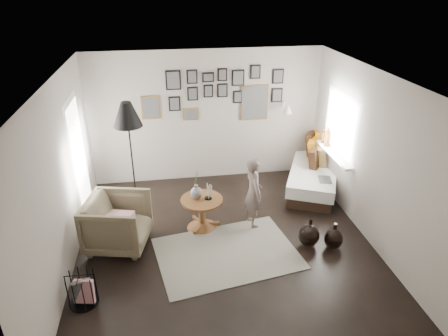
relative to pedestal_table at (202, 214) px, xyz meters
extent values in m
plane|color=black|center=(0.31, -0.56, -0.25)|extent=(4.80, 4.80, 0.00)
plane|color=#A0978C|center=(0.31, 1.84, 1.05)|extent=(4.50, 0.00, 4.50)
plane|color=#A0978C|center=(0.31, -2.96, 1.05)|extent=(4.50, 0.00, 4.50)
plane|color=#A0978C|center=(-1.94, -0.56, 1.05)|extent=(0.00, 4.80, 4.80)
plane|color=#A0978C|center=(2.56, -0.56, 1.05)|extent=(0.00, 4.80, 4.80)
plane|color=white|center=(0.31, -0.56, 2.35)|extent=(4.80, 4.80, 0.00)
plane|color=white|center=(-1.93, 0.64, 0.80)|extent=(0.00, 2.14, 2.14)
plane|color=white|center=(-1.93, 0.64, 0.80)|extent=(0.00, 1.88, 1.88)
plane|color=white|center=(-1.93, 0.64, 0.80)|extent=(0.00, 1.93, 1.93)
plane|color=white|center=(2.54, 0.64, 1.20)|extent=(0.00, 1.30, 1.30)
plane|color=white|center=(2.54, 0.64, 1.20)|extent=(0.00, 1.14, 1.14)
cube|color=white|center=(2.48, 0.64, 0.63)|extent=(0.15, 1.32, 0.04)
cylinder|color=#8C4C14|center=(2.48, 0.99, 0.79)|extent=(0.10, 0.10, 0.28)
cylinder|color=#8C4C14|center=(2.48, 1.16, 0.76)|extent=(0.08, 0.08, 0.22)
cube|color=brown|center=(-0.74, 1.83, 1.30)|extent=(0.35, 0.03, 0.45)
cube|color=black|center=(-0.74, 1.81, 1.30)|extent=(0.30, 0.01, 0.40)
cube|color=black|center=(-0.29, 1.83, 1.80)|extent=(0.28, 0.03, 0.36)
cube|color=black|center=(-0.29, 1.81, 1.80)|extent=(0.23, 0.01, 0.31)
cube|color=black|center=(-0.29, 1.83, 1.35)|extent=(0.22, 0.03, 0.28)
cube|color=black|center=(-0.29, 1.81, 1.35)|extent=(0.17, 0.01, 0.23)
cube|color=black|center=(0.06, 1.83, 1.85)|extent=(0.20, 0.03, 0.26)
cube|color=black|center=(0.06, 1.81, 1.85)|extent=(0.15, 0.01, 0.21)
cube|color=black|center=(0.06, 1.83, 1.53)|extent=(0.20, 0.03, 0.26)
cube|color=black|center=(0.06, 1.81, 1.53)|extent=(0.15, 0.01, 0.21)
cube|color=black|center=(0.36, 1.83, 1.83)|extent=(0.22, 0.03, 0.18)
cube|color=black|center=(0.36, 1.81, 1.83)|extent=(0.17, 0.01, 0.13)
cube|color=black|center=(0.36, 1.83, 1.57)|extent=(0.18, 0.03, 0.24)
cube|color=black|center=(0.36, 1.81, 1.57)|extent=(0.13, 0.01, 0.19)
cube|color=black|center=(0.63, 1.83, 1.87)|extent=(0.18, 0.03, 0.24)
cube|color=black|center=(0.63, 1.81, 1.87)|extent=(0.13, 0.01, 0.19)
cube|color=black|center=(0.63, 1.83, 1.57)|extent=(0.20, 0.03, 0.26)
cube|color=black|center=(0.63, 1.81, 1.57)|extent=(0.15, 0.01, 0.21)
cube|color=black|center=(0.93, 1.83, 1.80)|extent=(0.24, 0.03, 0.30)
cube|color=black|center=(0.93, 1.81, 1.80)|extent=(0.19, 0.01, 0.25)
cube|color=black|center=(0.93, 1.83, 1.43)|extent=(0.18, 0.03, 0.24)
cube|color=black|center=(0.93, 1.81, 1.43)|extent=(0.13, 0.01, 0.19)
cube|color=brown|center=(1.26, 1.83, 1.30)|extent=(0.55, 0.03, 0.70)
cube|color=black|center=(1.26, 1.81, 1.30)|extent=(0.50, 0.01, 0.65)
cube|color=black|center=(1.26, 1.83, 1.90)|extent=(0.20, 0.03, 0.26)
cube|color=black|center=(1.26, 1.81, 1.90)|extent=(0.15, 0.01, 0.21)
cube|color=black|center=(1.71, 1.83, 1.80)|extent=(0.22, 0.03, 0.28)
cube|color=black|center=(1.71, 1.81, 1.80)|extent=(0.17, 0.01, 0.23)
cube|color=black|center=(1.71, 1.83, 1.43)|extent=(0.22, 0.03, 0.28)
cube|color=black|center=(1.71, 1.81, 1.43)|extent=(0.17, 0.01, 0.23)
cube|color=brown|center=(0.01, 1.83, 1.13)|extent=(0.30, 0.03, 0.24)
cube|color=black|center=(0.01, 1.81, 1.13)|extent=(0.25, 0.01, 0.19)
cube|color=white|center=(1.86, 1.81, 1.25)|extent=(0.06, 0.04, 0.10)
cylinder|color=white|center=(1.86, 1.69, 1.27)|extent=(0.02, 0.24, 0.02)
cone|color=white|center=(1.86, 1.56, 1.21)|extent=(0.18, 0.18, 0.14)
cube|color=beige|center=(0.29, -0.76, -0.24)|extent=(2.28, 1.77, 0.01)
cone|color=brown|center=(0.00, 0.00, -0.20)|extent=(0.51, 0.51, 0.10)
cylinder|color=brown|center=(0.00, 0.00, 0.02)|extent=(0.11, 0.11, 0.39)
cylinder|color=brown|center=(0.00, 0.00, 0.27)|extent=(0.69, 0.69, 0.04)
ellipsoid|color=black|center=(-0.08, 0.02, 0.40)|extent=(0.20, 0.20, 0.22)
cylinder|color=black|center=(-0.08, 0.02, 0.53)|extent=(0.06, 0.06, 0.04)
cylinder|color=black|center=(0.11, 0.00, 0.30)|extent=(0.12, 0.12, 0.02)
cube|color=black|center=(2.31, 1.05, -0.14)|extent=(1.49, 2.03, 0.22)
cube|color=white|center=(2.31, 1.05, 0.08)|extent=(1.57, 2.11, 0.24)
cube|color=#C0700B|center=(2.33, 1.81, 0.44)|extent=(0.37, 0.59, 0.55)
cube|color=black|center=(2.19, 1.72, 0.41)|extent=(0.44, 0.54, 0.49)
cube|color=brown|center=(2.45, 1.56, 0.40)|extent=(0.27, 0.49, 0.47)
cube|color=#C0700B|center=(2.25, 1.42, 0.39)|extent=(0.40, 0.50, 0.45)
cube|color=brown|center=(2.41, 1.24, 0.37)|extent=(0.29, 0.45, 0.41)
cube|color=black|center=(2.31, 1.09, 0.36)|extent=(0.40, 0.43, 0.39)
cube|color=black|center=(2.31, 0.50, 0.20)|extent=(0.28, 0.34, 0.02)
imported|color=#695F47|center=(-1.32, -0.28, 0.16)|extent=(1.07, 1.05, 0.82)
cube|color=silver|center=(-1.29, -0.23, 0.23)|extent=(0.46, 0.46, 0.17)
cylinder|color=black|center=(-1.09, 0.69, -0.23)|extent=(0.31, 0.31, 0.03)
cylinder|color=black|center=(-1.09, 0.69, 0.64)|extent=(0.03, 0.03, 1.78)
cone|color=black|center=(-1.09, 0.69, 1.56)|extent=(0.47, 0.47, 0.40)
cube|color=black|center=(-1.69, -1.46, -0.05)|extent=(0.27, 0.18, 0.34)
cube|color=silver|center=(-1.66, -1.48, -0.05)|extent=(0.26, 0.13, 0.34)
ellipsoid|color=black|center=(1.58, -0.76, -0.06)|extent=(0.32, 0.32, 0.37)
cylinder|color=black|center=(1.58, -0.76, 0.18)|extent=(0.05, 0.05, 0.11)
ellipsoid|color=black|center=(1.93, -0.88, -0.09)|extent=(0.29, 0.29, 0.33)
cylinder|color=black|center=(1.93, -0.88, 0.14)|extent=(0.05, 0.05, 0.11)
imported|color=#6C5A55|center=(0.85, -0.04, 0.36)|extent=(0.36, 0.48, 1.22)
camera|label=1|loc=(-0.52, -5.56, 3.56)|focal=32.00mm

